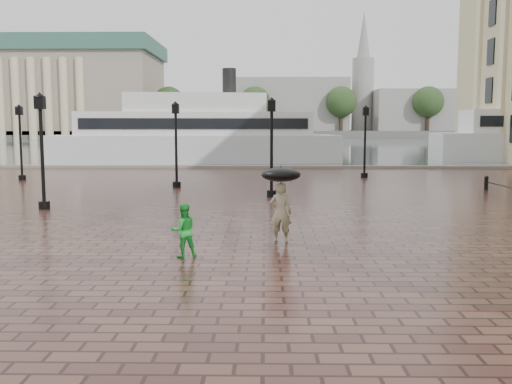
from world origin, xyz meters
TOP-DOWN VIEW (x-y plane):
  - ground at (0.00, 0.00)m, footprint 300.00×300.00m
  - harbour_water at (0.00, 92.00)m, footprint 240.00×240.00m
  - quay_edge at (0.00, 32.00)m, footprint 80.00×0.60m
  - far_shore at (0.00, 160.00)m, footprint 300.00×60.00m
  - museum at (-55.00, 144.61)m, footprint 57.00×32.50m
  - distant_skyline at (48.14, 150.00)m, footprint 102.50×22.00m
  - far_trees at (0.00, 138.00)m, footprint 188.00×8.00m
  - street_lamps at (-1.60, 17.60)m, footprint 21.44×14.44m
  - adult_pedestrian at (3.15, 3.63)m, footprint 0.68×0.51m
  - child_pedestrian at (0.68, 1.80)m, footprint 0.79×0.71m
  - ferry_near at (-3.50, 38.84)m, footprint 25.94×9.27m
  - umbrella at (3.15, 3.63)m, footprint 1.10×1.10m

SIDE VIEW (x-z plane):
  - ground at x=0.00m, z-range 0.00..0.00m
  - harbour_water at x=0.00m, z-range 0.00..0.00m
  - quay_edge at x=0.00m, z-range -0.15..0.15m
  - child_pedestrian at x=0.68m, z-range 0.00..1.35m
  - adult_pedestrian at x=3.15m, z-range 0.00..1.69m
  - far_shore at x=0.00m, z-range 0.00..2.00m
  - umbrella at x=3.15m, z-range 1.34..2.48m
  - street_lamps at x=-1.60m, z-range 0.13..4.53m
  - ferry_near at x=-3.50m, z-range -1.66..6.66m
  - far_trees at x=0.00m, z-range 2.67..16.17m
  - distant_skyline at x=48.14m, z-range -7.05..25.95m
  - museum at x=-55.00m, z-range 0.91..26.91m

